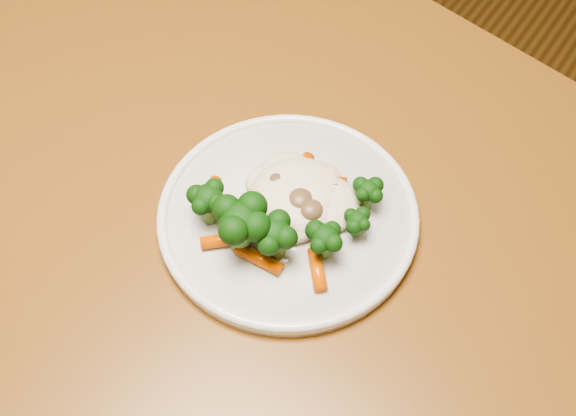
# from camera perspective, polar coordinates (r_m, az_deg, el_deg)

# --- Properties ---
(dining_table) EXTENTS (1.25, 0.94, 0.75)m
(dining_table) POSITION_cam_1_polar(r_m,az_deg,el_deg) (0.78, -4.17, -4.34)
(dining_table) COLOR brown
(dining_table) RESTS_ON ground
(plate) EXTENTS (0.24, 0.24, 0.01)m
(plate) POSITION_cam_1_polar(r_m,az_deg,el_deg) (0.68, -0.00, -0.68)
(plate) COLOR white
(plate) RESTS_ON dining_table
(meal) EXTENTS (0.16, 0.15, 0.05)m
(meal) POSITION_cam_1_polar(r_m,az_deg,el_deg) (0.65, -0.45, -0.15)
(meal) COLOR beige
(meal) RESTS_ON plate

